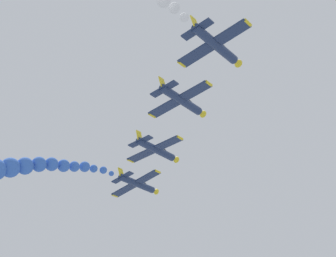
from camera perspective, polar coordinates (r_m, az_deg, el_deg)
name	(u,v)px	position (r m, az deg, el deg)	size (l,w,h in m)	color
airplane_lead	(138,184)	(108.95, -2.69, -4.89)	(9.24, 10.35, 3.38)	navy
airplane_left_inner	(157,150)	(98.03, -1.01, -1.88)	(9.43, 10.35, 2.99)	navy
airplane_right_inner	(182,100)	(85.84, 1.23, 2.49)	(9.32, 10.35, 3.24)	navy
airplane_left_outer	(216,45)	(75.58, 4.25, 7.34)	(9.25, 10.35, 3.38)	navy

